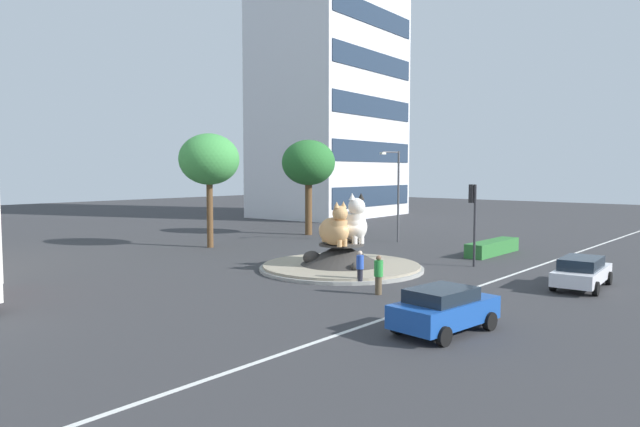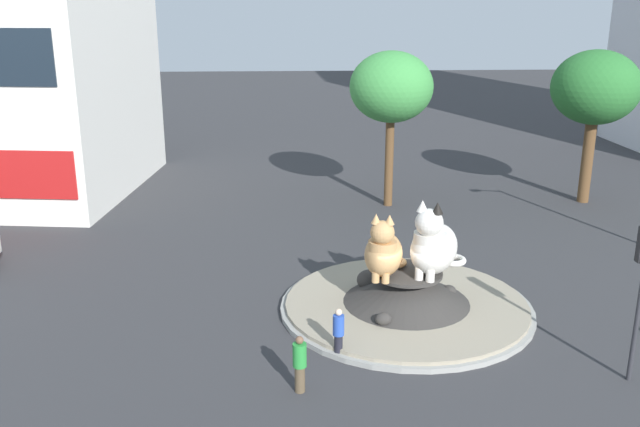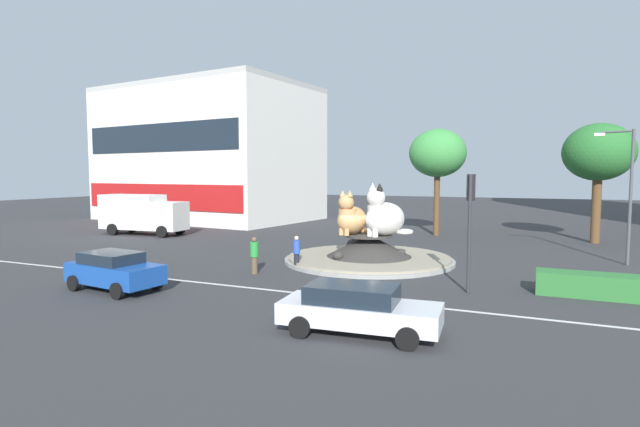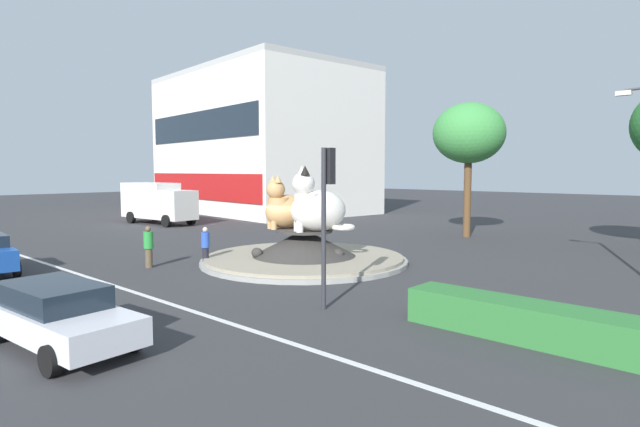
{
  "view_description": "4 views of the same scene",
  "coord_description": "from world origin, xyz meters",
  "px_view_note": "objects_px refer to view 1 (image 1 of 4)",
  "views": [
    {
      "loc": [
        -24.65,
        -19.65,
        5.45
      ],
      "look_at": [
        -1.27,
        0.47,
        3.18
      ],
      "focal_mm": 32.18,
      "sensor_mm": 36.0,
      "label": 1
    },
    {
      "loc": [
        -4.28,
        -23.09,
        11.01
      ],
      "look_at": [
        -3.06,
        0.97,
        3.39
      ],
      "focal_mm": 39.62,
      "sensor_mm": 36.0,
      "label": 2
    },
    {
      "loc": [
        8.12,
        -25.12,
        4.7
      ],
      "look_at": [
        -2.91,
        0.08,
        2.51
      ],
      "focal_mm": 27.67,
      "sensor_mm": 36.0,
      "label": 3
    },
    {
      "loc": [
        15.66,
        -16.05,
        4.05
      ],
      "look_at": [
        -0.17,
        1.22,
        2.09
      ],
      "focal_mm": 28.78,
      "sensor_mm": 36.0,
      "label": 4
    }
  ],
  "objects_px": {
    "broadleaf_tree_behind_island": "(209,160)",
    "pedestrian_blue_shirt": "(360,267)",
    "hatchback_near_shophouse": "(444,309)",
    "second_tree_near_tower": "(308,163)",
    "cat_statue_calico": "(335,229)",
    "sedan_on_far_lane": "(582,272)",
    "cat_statue_white": "(353,224)",
    "pedestrian_green_shirt": "(378,274)",
    "traffic_light_mast": "(473,209)",
    "streetlight_arm": "(396,190)",
    "office_tower": "(330,89)"
  },
  "relations": [
    {
      "from": "cat_statue_calico",
      "to": "pedestrian_blue_shirt",
      "type": "distance_m",
      "value": 3.8
    },
    {
      "from": "streetlight_arm",
      "to": "pedestrian_blue_shirt",
      "type": "xyz_separation_m",
      "value": [
        -15.13,
        -7.83,
        -3.18
      ]
    },
    {
      "from": "cat_statue_calico",
      "to": "cat_statue_white",
      "type": "height_order",
      "value": "cat_statue_white"
    },
    {
      "from": "pedestrian_green_shirt",
      "to": "sedan_on_far_lane",
      "type": "xyz_separation_m",
      "value": [
        7.4,
        -6.39,
        -0.14
      ]
    },
    {
      "from": "streetlight_arm",
      "to": "hatchback_near_shophouse",
      "type": "distance_m",
      "value": 25.06
    },
    {
      "from": "cat_statue_white",
      "to": "broadleaf_tree_behind_island",
      "type": "relative_size",
      "value": 0.35
    },
    {
      "from": "broadleaf_tree_behind_island",
      "to": "pedestrian_blue_shirt",
      "type": "bearing_deg",
      "value": -103.46
    },
    {
      "from": "hatchback_near_shophouse",
      "to": "pedestrian_green_shirt",
      "type": "bearing_deg",
      "value": 62.46
    },
    {
      "from": "second_tree_near_tower",
      "to": "broadleaf_tree_behind_island",
      "type": "bearing_deg",
      "value": -179.3
    },
    {
      "from": "pedestrian_blue_shirt",
      "to": "pedestrian_green_shirt",
      "type": "xyz_separation_m",
      "value": [
        -1.25,
        -1.95,
        0.05
      ]
    },
    {
      "from": "streetlight_arm",
      "to": "pedestrian_blue_shirt",
      "type": "distance_m",
      "value": 17.33
    },
    {
      "from": "pedestrian_green_shirt",
      "to": "cat_statue_white",
      "type": "bearing_deg",
      "value": -82.56
    },
    {
      "from": "cat_statue_calico",
      "to": "traffic_light_mast",
      "type": "height_order",
      "value": "traffic_light_mast"
    },
    {
      "from": "pedestrian_blue_shirt",
      "to": "sedan_on_far_lane",
      "type": "height_order",
      "value": "pedestrian_blue_shirt"
    },
    {
      "from": "second_tree_near_tower",
      "to": "pedestrian_blue_shirt",
      "type": "height_order",
      "value": "second_tree_near_tower"
    },
    {
      "from": "office_tower",
      "to": "pedestrian_blue_shirt",
      "type": "xyz_separation_m",
      "value": [
        -32.39,
        -28.75,
        -14.61
      ]
    },
    {
      "from": "cat_statue_white",
      "to": "office_tower",
      "type": "relative_size",
      "value": 0.09
    },
    {
      "from": "traffic_light_mast",
      "to": "office_tower",
      "type": "relative_size",
      "value": 0.15
    },
    {
      "from": "sedan_on_far_lane",
      "to": "hatchback_near_shophouse",
      "type": "bearing_deg",
      "value": 168.95
    },
    {
      "from": "cat_statue_white",
      "to": "hatchback_near_shophouse",
      "type": "height_order",
      "value": "cat_statue_white"
    },
    {
      "from": "office_tower",
      "to": "streetlight_arm",
      "type": "bearing_deg",
      "value": -133.2
    },
    {
      "from": "streetlight_arm",
      "to": "hatchback_near_shophouse",
      "type": "height_order",
      "value": "streetlight_arm"
    },
    {
      "from": "cat_statue_white",
      "to": "pedestrian_green_shirt",
      "type": "xyz_separation_m",
      "value": [
        -4.8,
        -5.09,
        -1.58
      ]
    },
    {
      "from": "traffic_light_mast",
      "to": "hatchback_near_shophouse",
      "type": "height_order",
      "value": "traffic_light_mast"
    },
    {
      "from": "sedan_on_far_lane",
      "to": "pedestrian_green_shirt",
      "type": "bearing_deg",
      "value": 134.73
    },
    {
      "from": "office_tower",
      "to": "sedan_on_far_lane",
      "type": "height_order",
      "value": "office_tower"
    },
    {
      "from": "cat_statue_white",
      "to": "traffic_light_mast",
      "type": "xyz_separation_m",
      "value": [
        4.94,
        -4.83,
        0.8
      ]
    },
    {
      "from": "cat_statue_calico",
      "to": "sedan_on_far_lane",
      "type": "relative_size",
      "value": 0.5
    },
    {
      "from": "streetlight_arm",
      "to": "pedestrian_green_shirt",
      "type": "bearing_deg",
      "value": 47.33
    },
    {
      "from": "cat_statue_white",
      "to": "hatchback_near_shophouse",
      "type": "bearing_deg",
      "value": -8.43
    },
    {
      "from": "traffic_light_mast",
      "to": "broadleaf_tree_behind_island",
      "type": "bearing_deg",
      "value": 13.15
    },
    {
      "from": "sedan_on_far_lane",
      "to": "broadleaf_tree_behind_island",
      "type": "bearing_deg",
      "value": 90.72
    },
    {
      "from": "cat_statue_calico",
      "to": "broadleaf_tree_behind_island",
      "type": "height_order",
      "value": "broadleaf_tree_behind_island"
    },
    {
      "from": "cat_statue_white",
      "to": "hatchback_near_shophouse",
      "type": "relative_size",
      "value": 0.67
    },
    {
      "from": "office_tower",
      "to": "pedestrian_blue_shirt",
      "type": "bearing_deg",
      "value": -142.08
    },
    {
      "from": "hatchback_near_shophouse",
      "to": "second_tree_near_tower",
      "type": "bearing_deg",
      "value": 57.25
    },
    {
      "from": "second_tree_near_tower",
      "to": "streetlight_arm",
      "type": "bearing_deg",
      "value": -86.86
    },
    {
      "from": "cat_statue_white",
      "to": "sedan_on_far_lane",
      "type": "height_order",
      "value": "cat_statue_white"
    },
    {
      "from": "cat_statue_white",
      "to": "traffic_light_mast",
      "type": "bearing_deg",
      "value": 76.31
    },
    {
      "from": "second_tree_near_tower",
      "to": "streetlight_arm",
      "type": "height_order",
      "value": "second_tree_near_tower"
    },
    {
      "from": "broadleaf_tree_behind_island",
      "to": "hatchback_near_shophouse",
      "type": "xyz_separation_m",
      "value": [
        -8.66,
        -23.41,
        -5.44
      ]
    },
    {
      "from": "cat_statue_calico",
      "to": "streetlight_arm",
      "type": "distance_m",
      "value": 14.29
    },
    {
      "from": "cat_statue_calico",
      "to": "hatchback_near_shophouse",
      "type": "distance_m",
      "value": 12.12
    },
    {
      "from": "broadleaf_tree_behind_island",
      "to": "cat_statue_white",
      "type": "bearing_deg",
      "value": -91.57
    },
    {
      "from": "traffic_light_mast",
      "to": "streetlight_arm",
      "type": "bearing_deg",
      "value": -35.99
    },
    {
      "from": "traffic_light_mast",
      "to": "broadleaf_tree_behind_island",
      "type": "height_order",
      "value": "broadleaf_tree_behind_island"
    },
    {
      "from": "cat_statue_calico",
      "to": "office_tower",
      "type": "bearing_deg",
      "value": 144.29
    },
    {
      "from": "cat_statue_calico",
      "to": "pedestrian_green_shirt",
      "type": "relative_size",
      "value": 1.36
    },
    {
      "from": "pedestrian_green_shirt",
      "to": "traffic_light_mast",
      "type": "bearing_deg",
      "value": -127.7
    },
    {
      "from": "office_tower",
      "to": "sedan_on_far_lane",
      "type": "xyz_separation_m",
      "value": [
        -26.24,
        -37.09,
        -14.7
      ]
    }
  ]
}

